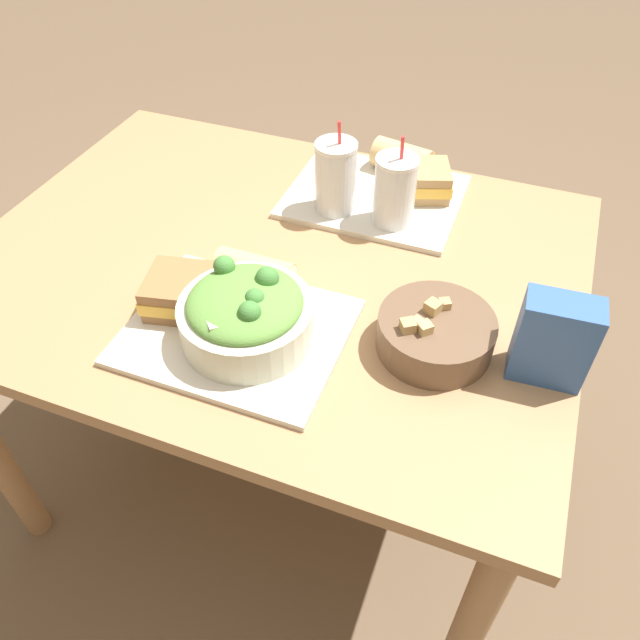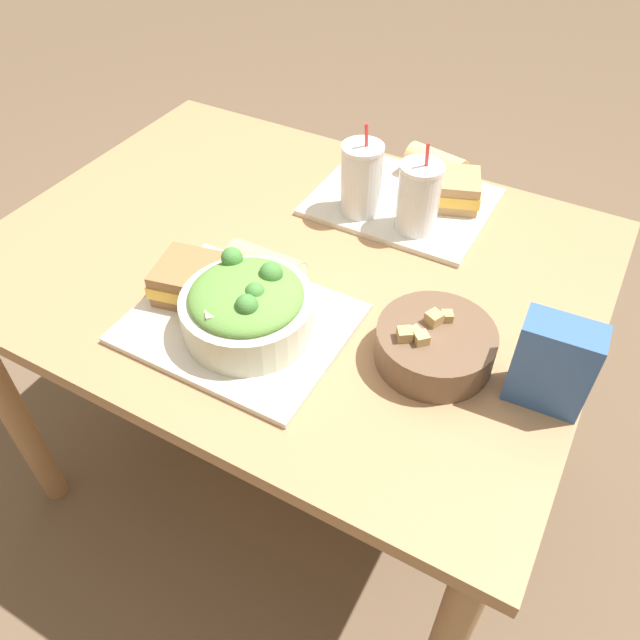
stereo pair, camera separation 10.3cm
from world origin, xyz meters
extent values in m
plane|color=brown|center=(0.00, 0.00, 0.00)|extent=(12.00, 12.00, 0.00)
cube|color=#A37A51|center=(0.00, 0.00, 0.73)|extent=(1.18, 0.90, 0.03)
cylinder|color=#A37A51|center=(0.53, -0.39, 0.36)|extent=(0.06, 0.06, 0.72)
cylinder|color=#A37A51|center=(-0.53, 0.39, 0.36)|extent=(0.06, 0.06, 0.72)
cylinder|color=#A37A51|center=(0.53, 0.39, 0.36)|extent=(0.06, 0.06, 0.72)
cube|color=beige|center=(0.03, -0.21, 0.75)|extent=(0.37, 0.30, 0.01)
cube|color=beige|center=(0.13, 0.27, 0.75)|extent=(0.37, 0.30, 0.01)
cylinder|color=beige|center=(0.05, -0.22, 0.80)|extent=(0.22, 0.22, 0.07)
ellipsoid|color=#5B8E3D|center=(0.05, -0.22, 0.84)|extent=(0.19, 0.19, 0.05)
sphere|color=#427F38|center=(0.07, -0.17, 0.86)|extent=(0.04, 0.04, 0.04)
sphere|color=#427F38|center=(-0.01, -0.17, 0.86)|extent=(0.04, 0.04, 0.04)
sphere|color=#427F38|center=(0.07, -0.22, 0.85)|extent=(0.03, 0.03, 0.03)
sphere|color=#427F38|center=(0.08, -0.25, 0.86)|extent=(0.04, 0.04, 0.04)
cube|color=beige|center=(0.05, -0.26, 0.84)|extent=(0.05, 0.04, 0.01)
cube|color=beige|center=(0.04, -0.27, 0.84)|extent=(0.06, 0.06, 0.01)
cylinder|color=brown|center=(0.35, -0.12, 0.78)|extent=(0.19, 0.19, 0.06)
cylinder|color=#5B2D19|center=(0.35, -0.12, 0.80)|extent=(0.17, 0.17, 0.01)
cube|color=tan|center=(0.34, -0.16, 0.82)|extent=(0.03, 0.03, 0.02)
cube|color=tan|center=(0.32, -0.14, 0.82)|extent=(0.02, 0.02, 0.02)
cube|color=tan|center=(0.35, -0.09, 0.82)|extent=(0.02, 0.02, 0.02)
cube|color=tan|center=(0.34, -0.11, 0.82)|extent=(0.03, 0.03, 0.02)
cube|color=tan|center=(0.31, -0.16, 0.82)|extent=(0.03, 0.03, 0.02)
cube|color=olive|center=(-0.08, -0.19, 0.77)|extent=(0.15, 0.13, 0.02)
cube|color=#EFB742|center=(-0.08, -0.19, 0.79)|extent=(0.15, 0.14, 0.02)
cube|color=olive|center=(-0.08, -0.19, 0.81)|extent=(0.15, 0.13, 0.02)
cylinder|color=tan|center=(0.01, -0.10, 0.79)|extent=(0.14, 0.07, 0.07)
cylinder|color=beige|center=(0.08, -0.10, 0.79)|extent=(0.01, 0.06, 0.06)
cube|color=tan|center=(0.21, 0.31, 0.77)|extent=(0.15, 0.14, 0.02)
cube|color=#EFB742|center=(0.21, 0.31, 0.79)|extent=(0.15, 0.14, 0.02)
cube|color=tan|center=(0.21, 0.31, 0.81)|extent=(0.15, 0.14, 0.02)
cylinder|color=tan|center=(0.15, 0.38, 0.79)|extent=(0.14, 0.09, 0.07)
cylinder|color=beige|center=(0.21, 0.37, 0.79)|extent=(0.02, 0.06, 0.06)
cylinder|color=silver|center=(0.06, 0.19, 0.83)|extent=(0.08, 0.08, 0.14)
cylinder|color=black|center=(0.06, 0.19, 0.82)|extent=(0.07, 0.07, 0.12)
cylinder|color=white|center=(0.06, 0.19, 0.91)|extent=(0.09, 0.09, 0.01)
cylinder|color=red|center=(0.07, 0.19, 0.93)|extent=(0.01, 0.01, 0.06)
cylinder|color=silver|center=(0.19, 0.19, 0.83)|extent=(0.08, 0.08, 0.13)
cylinder|color=maroon|center=(0.19, 0.19, 0.82)|extent=(0.07, 0.07, 0.11)
cylinder|color=white|center=(0.19, 0.19, 0.90)|extent=(0.09, 0.09, 0.01)
cylinder|color=red|center=(0.19, 0.19, 0.92)|extent=(0.01, 0.01, 0.06)
cube|color=#335BA3|center=(0.53, -0.12, 0.83)|extent=(0.12, 0.07, 0.15)
camera|label=1|loc=(0.43, -0.86, 1.52)|focal=35.00mm
camera|label=2|loc=(0.52, -0.82, 1.52)|focal=35.00mm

